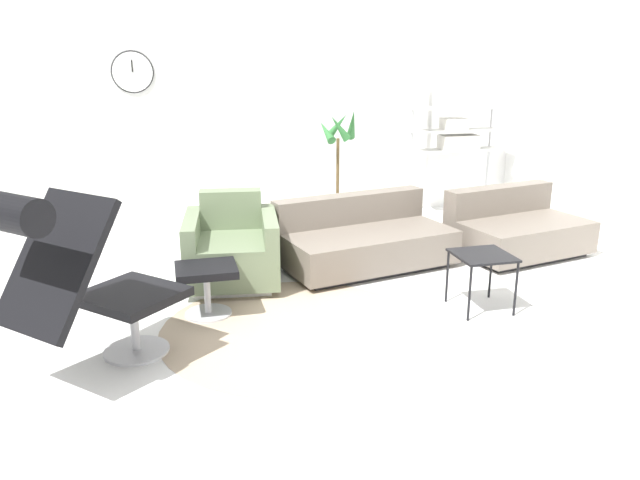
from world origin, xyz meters
name	(u,v)px	position (x,y,z in m)	size (l,w,h in m)	color
ground_plane	(300,322)	(0.00, 0.00, 0.00)	(12.00, 12.00, 0.00)	white
wall_back	(240,102)	(0.00, 3.15, 1.40)	(12.00, 0.09, 2.80)	white
round_rug	(294,329)	(-0.07, -0.12, 0.00)	(1.97, 1.97, 0.01)	tan
lounge_chair	(71,265)	(-1.49, -0.51, 0.75)	(1.22, 1.22, 1.26)	#BCBCC1
ottoman	(207,279)	(-0.66, 0.31, 0.29)	(0.46, 0.39, 0.40)	#BCBCC1
armchair_red	(232,251)	(-0.39, 0.98, 0.29)	(0.89, 0.96, 0.77)	silver
couch_low	(363,242)	(0.87, 1.13, 0.23)	(1.73, 1.17, 0.64)	black
couch_second	(516,231)	(2.48, 1.12, 0.23)	(1.42, 1.10, 0.64)	black
side_table	(482,260)	(1.44, -0.10, 0.41)	(0.43, 0.43, 0.45)	black
potted_plant	(338,189)	(1.02, 2.56, 0.44)	(0.47, 0.41, 1.38)	#333338
shelf_unit	(456,133)	(2.60, 2.81, 1.00)	(1.13, 0.28, 2.09)	#BCBCC1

